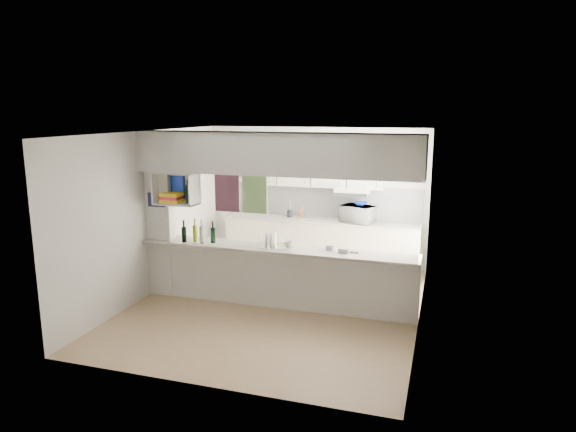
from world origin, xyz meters
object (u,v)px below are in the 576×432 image
at_px(dish_rack, 274,241).
at_px(wine_bottles, 199,234).
at_px(microwave, 358,214).
at_px(bowl, 360,204).

relative_size(dish_rack, wine_bottles, 0.93).
bearing_deg(wine_bottles, microwave, 45.44).
xyz_separation_m(bowl, wine_bottles, (-2.12, -2.16, -0.21)).
relative_size(bowl, wine_bottles, 0.46).
bearing_deg(dish_rack, microwave, 55.76).
height_order(microwave, dish_rack, microwave).
relative_size(microwave, bowl, 2.31).
bearing_deg(microwave, dish_rack, 85.66).
height_order(bowl, wine_bottles, wine_bottles).
distance_m(bowl, wine_bottles, 3.03).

